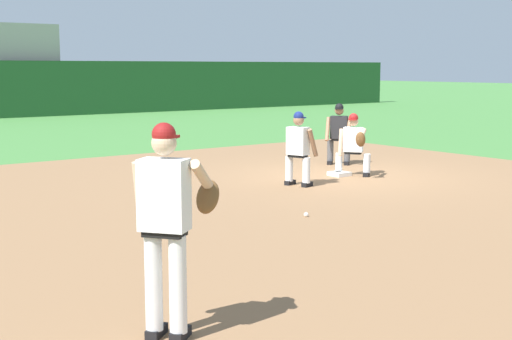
% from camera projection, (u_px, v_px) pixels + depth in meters
% --- Properties ---
extents(ground_plane, '(160.00, 160.00, 0.00)m').
position_uv_depth(ground_plane, '(339.00, 176.00, 15.22)').
color(ground_plane, '#47843D').
extents(infield_dirt_patch, '(18.00, 18.00, 0.01)m').
position_uv_depth(infield_dirt_patch, '(290.00, 222.00, 10.65)').
color(infield_dirt_patch, '#936B47').
rests_on(infield_dirt_patch, ground).
extents(first_base_bag, '(0.38, 0.38, 0.09)m').
position_uv_depth(first_base_bag, '(339.00, 174.00, 15.21)').
color(first_base_bag, white).
rests_on(first_base_bag, ground).
extents(baseball, '(0.07, 0.07, 0.07)m').
position_uv_depth(baseball, '(306.00, 215.00, 11.06)').
color(baseball, white).
rests_on(baseball, ground).
extents(pitcher, '(0.85, 0.57, 1.86)m').
position_uv_depth(pitcher, '(168.00, 218.00, 5.97)').
color(pitcher, black).
rests_on(pitcher, ground).
extents(first_baseman, '(0.79, 1.06, 1.34)m').
position_uv_depth(first_baseman, '(354.00, 142.00, 15.08)').
color(first_baseman, black).
rests_on(first_baseman, ground).
extents(baserunner, '(0.55, 0.66, 1.46)m').
position_uv_depth(baserunner, '(298.00, 146.00, 13.83)').
color(baserunner, black).
rests_on(baserunner, ground).
extents(umpire, '(0.66, 0.68, 1.46)m').
position_uv_depth(umpire, '(339.00, 132.00, 16.89)').
color(umpire, black).
rests_on(umpire, ground).
extents(outfield_wall, '(48.00, 0.50, 2.60)m').
position_uv_depth(outfield_wall, '(9.00, 89.00, 32.53)').
color(outfield_wall, '#1E4C23').
rests_on(outfield_wall, ground).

